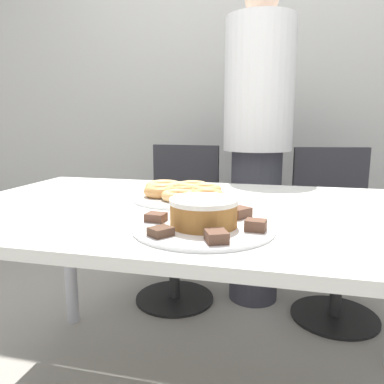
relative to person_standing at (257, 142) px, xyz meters
The scene contains 21 objects.
wall_back 0.80m from the person_standing, 100.49° to the left, with size 8.00×0.05×2.60m.
table 0.95m from the person_standing, 97.86° to the right, with size 1.59×0.96×0.73m.
person_standing is the anchor object (origin of this frame).
office_chair_left 0.65m from the person_standing, behind, with size 0.47×0.47×0.86m.
office_chair_right 0.65m from the person_standing, ahead, with size 0.52×0.52×0.86m.
plate_cake 1.16m from the person_standing, 92.39° to the right, with size 0.35×0.35×0.01m.
plate_donuts 0.84m from the person_standing, 103.64° to the right, with size 0.36×0.36×0.01m.
frosted_cake 1.16m from the person_standing, 92.39° to the right, with size 0.17×0.17×0.07m.
lamington_0 1.18m from the person_standing, 86.02° to the right, with size 0.05×0.05×0.03m.
lamington_1 1.06m from the person_standing, 88.49° to the right, with size 0.07×0.07×0.03m.
lamington_2 1.05m from the person_standing, 95.61° to the right, with size 0.07×0.07×0.02m.
lamington_3 1.16m from the person_standing, 98.84° to the right, with size 0.05×0.05×0.02m.
lamington_4 1.27m from the person_standing, 95.62° to the right, with size 0.06×0.06×0.02m.
lamington_5 1.28m from the person_standing, 89.76° to the right, with size 0.06×0.07×0.02m.
donut_0 0.83m from the person_standing, 103.64° to the right, with size 0.10×0.10×0.03m.
donut_1 0.88m from the person_standing, 108.26° to the right, with size 0.11×0.11×0.04m.
donut_2 0.90m from the person_standing, 102.59° to the right, with size 0.11×0.11×0.03m.
donut_3 0.87m from the person_standing, 96.52° to the right, with size 0.11×0.11×0.04m.
donut_4 0.78m from the person_standing, 99.69° to the right, with size 0.11×0.11×0.04m.
donut_5 0.73m from the person_standing, 105.17° to the right, with size 0.12×0.12×0.03m.
donut_6 0.81m from the person_standing, 110.96° to the right, with size 0.13×0.13×0.04m.
Camera 1 is at (0.26, -1.13, 0.99)m, focal length 35.00 mm.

